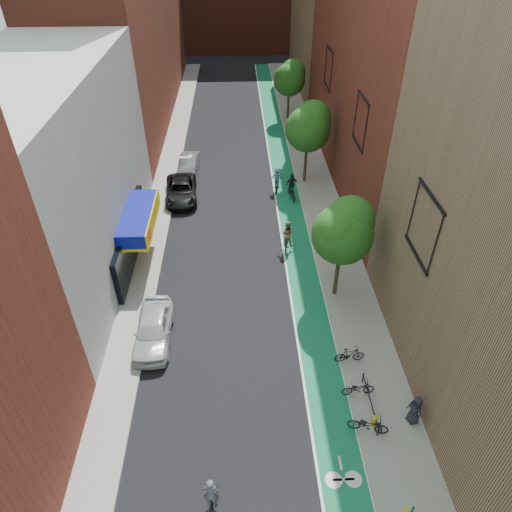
{
  "coord_description": "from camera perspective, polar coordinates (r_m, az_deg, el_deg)",
  "views": [
    {
      "loc": [
        0.07,
        -9.91,
        18.38
      ],
      "look_at": [
        1.04,
        12.03,
        1.5
      ],
      "focal_mm": 32.0,
      "sensor_mm": 36.0,
      "label": 1
    }
  ],
  "objects": [
    {
      "name": "parked_car_silver",
      "position": [
        40.51,
        -8.43,
        11.25
      ],
      "size": [
        1.78,
        4.33,
        1.4
      ],
      "primitive_type": "imported",
      "rotation": [
        0.0,
        0.0,
        -0.07
      ],
      "color": "#93949B",
      "rests_on": "ground"
    },
    {
      "name": "sidewalk_right",
      "position": [
        40.81,
        6.94,
        10.62
      ],
      "size": [
        3.0,
        68.0,
        0.15
      ],
      "primitive_type": "cube",
      "color": "gray",
      "rests_on": "ground"
    },
    {
      "name": "parked_car_black",
      "position": [
        36.53,
        -9.34,
        8.1
      ],
      "size": [
        2.75,
        5.3,
        1.43
      ],
      "primitive_type": "imported",
      "rotation": [
        0.0,
        0.0,
        0.08
      ],
      "color": "black",
      "rests_on": "ground"
    },
    {
      "name": "cyclist_lane_mid",
      "position": [
        36.18,
        4.49,
        8.29
      ],
      "size": [
        1.07,
        1.98,
        2.08
      ],
      "rotation": [
        0.0,
        0.0,
        3.32
      ],
      "color": "black",
      "rests_on": "ground"
    },
    {
      "name": "fire_hydrant",
      "position": [
        21.82,
        14.57,
        -19.32
      ],
      "size": [
        0.23,
        0.23,
        0.67
      ],
      "color": "yellow",
      "rests_on": "sidewalk_right"
    },
    {
      "name": "tree_mid",
      "position": [
        36.94,
        6.59,
        15.88
      ],
      "size": [
        3.55,
        3.53,
        6.74
      ],
      "color": "#332619",
      "rests_on": "ground"
    },
    {
      "name": "pedestrian",
      "position": [
        22.1,
        19.27,
        -17.7
      ],
      "size": [
        0.76,
        0.91,
        1.58
      ],
      "primitive_type": "imported",
      "rotation": [
        0.0,
        0.0,
        -1.19
      ],
      "color": "#202129",
      "rests_on": "sidewalk_right"
    },
    {
      "name": "cyclist_lane_far",
      "position": [
        37.06,
        2.66,
        9.35
      ],
      "size": [
        1.2,
        1.86,
        2.04
      ],
      "rotation": [
        0.0,
        0.0,
        2.92
      ],
      "color": "black",
      "rests_on": "ground"
    },
    {
      "name": "building_right_far_tan",
      "position": [
        61.8,
        9.83,
        28.36
      ],
      "size": [
        8.0,
        20.0,
        18.0
      ],
      "primitive_type": "cube",
      "color": "#8C6B4C",
      "rests_on": "ground"
    },
    {
      "name": "tree_near",
      "position": [
        24.83,
        10.92,
        3.24
      ],
      "size": [
        3.4,
        3.36,
        6.42
      ],
      "color": "#332619",
      "rests_on": "ground"
    },
    {
      "name": "cyclist_lane_near",
      "position": [
        30.26,
        3.88,
        2.35
      ],
      "size": [
        1.01,
        1.58,
        2.17
      ],
      "rotation": [
        0.0,
        0.0,
        2.92
      ],
      "color": "black",
      "rests_on": "ground"
    },
    {
      "name": "cyclist_lead",
      "position": [
        19.46,
        -5.58,
        -28.17
      ],
      "size": [
        0.67,
        1.71,
        2.05
      ],
      "rotation": [
        0.0,
        0.0,
        3.09
      ],
      "color": "black",
      "rests_on": "ground"
    },
    {
      "name": "building_left_white",
      "position": [
        29.11,
        -24.89,
        8.78
      ],
      "size": [
        8.0,
        20.0,
        12.0
      ],
      "primitive_type": "cube",
      "color": "silver",
      "rests_on": "ground"
    },
    {
      "name": "bike_lane",
      "position": [
        40.53,
        3.38,
        10.52
      ],
      "size": [
        2.0,
        68.0,
        0.01
      ],
      "primitive_type": "cube",
      "color": "#136E42",
      "rests_on": "ground"
    },
    {
      "name": "ground",
      "position": [
        20.88,
        -1.52,
        -24.14
      ],
      "size": [
        160.0,
        160.0,
        0.0
      ],
      "primitive_type": "plane",
      "color": "black",
      "rests_on": "ground"
    },
    {
      "name": "building_right_mid_red",
      "position": [
        38.55,
        17.22,
        25.06
      ],
      "size": [
        8.0,
        28.0,
        22.0
      ],
      "primitive_type": "cube",
      "color": "maroon",
      "rests_on": "ground"
    },
    {
      "name": "parked_bike_mid",
      "position": [
        23.72,
        11.62,
        -12.02
      ],
      "size": [
        1.56,
        0.54,
        0.92
      ],
      "primitive_type": "imported",
      "rotation": [
        0.0,
        0.0,
        1.64
      ],
      "color": "black",
      "rests_on": "sidewalk_right"
    },
    {
      "name": "parked_bike_near",
      "position": [
        22.6,
        12.65,
        -15.84
      ],
      "size": [
        1.6,
        0.65,
        0.82
      ],
      "primitive_type": "imported",
      "rotation": [
        0.0,
        0.0,
        1.64
      ],
      "color": "black",
      "rests_on": "sidewalk_right"
    },
    {
      "name": "parked_car_white",
      "position": [
        24.8,
        -12.74,
        -8.87
      ],
      "size": [
        1.9,
        4.6,
        1.56
      ],
      "primitive_type": "imported",
      "rotation": [
        0.0,
        0.0,
        0.01
      ],
      "color": "silver",
      "rests_on": "ground"
    },
    {
      "name": "parked_bike_far",
      "position": [
        21.53,
        13.84,
        -19.78
      ],
      "size": [
        1.87,
        1.03,
        0.93
      ],
      "primitive_type": "imported",
      "rotation": [
        0.0,
        0.0,
        1.32
      ],
      "color": "black",
      "rests_on": "sidewalk_right"
    },
    {
      "name": "sidewalk_left",
      "position": [
        40.76,
        -10.98,
        10.15
      ],
      "size": [
        2.0,
        68.0,
        0.15
      ],
      "primitive_type": "cube",
      "color": "gray",
      "rests_on": "ground"
    },
    {
      "name": "building_left_far_red",
      "position": [
        53.59,
        -16.43,
        28.36
      ],
      "size": [
        8.0,
        36.0,
        22.0
      ],
      "primitive_type": "cube",
      "color": "maroon",
      "rests_on": "ground"
    },
    {
      "name": "tree_far",
      "position": [
        50.21,
        4.25,
        21.4
      ],
      "size": [
        3.3,
        3.25,
        6.21
      ],
      "color": "#332619",
      "rests_on": "ground"
    }
  ]
}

